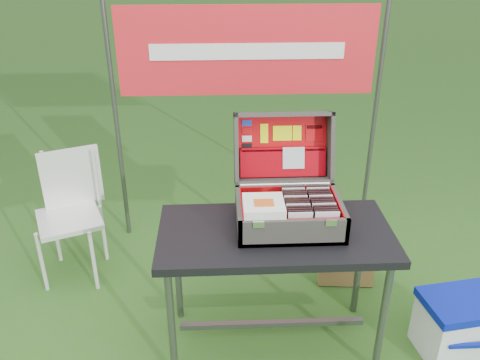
{
  "coord_description": "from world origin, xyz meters",
  "views": [
    {
      "loc": [
        -0.19,
        -2.05,
        2.0
      ],
      "look_at": [
        -0.09,
        0.1,
        0.91
      ],
      "focal_mm": 38.0,
      "sensor_mm": 36.0,
      "label": 1
    }
  ],
  "objects_px": {
    "cooler": "(457,325)",
    "cardboard_box": "(347,259)",
    "chair": "(69,221)",
    "table": "(273,289)",
    "suitcase": "(289,178)"
  },
  "relations": [
    {
      "from": "cardboard_box",
      "to": "chair",
      "type": "bearing_deg",
      "value": 179.53
    },
    {
      "from": "suitcase",
      "to": "cooler",
      "type": "height_order",
      "value": "suitcase"
    },
    {
      "from": "table",
      "to": "chair",
      "type": "relative_size",
      "value": 1.41
    },
    {
      "from": "cooler",
      "to": "cardboard_box",
      "type": "height_order",
      "value": "cardboard_box"
    },
    {
      "from": "chair",
      "to": "cardboard_box",
      "type": "height_order",
      "value": "chair"
    },
    {
      "from": "cooler",
      "to": "chair",
      "type": "distance_m",
      "value": 2.25
    },
    {
      "from": "chair",
      "to": "cardboard_box",
      "type": "relative_size",
      "value": 2.25
    },
    {
      "from": "cardboard_box",
      "to": "table",
      "type": "bearing_deg",
      "value": -131.47
    },
    {
      "from": "table",
      "to": "cardboard_box",
      "type": "relative_size",
      "value": 3.17
    },
    {
      "from": "chair",
      "to": "cardboard_box",
      "type": "distance_m",
      "value": 1.7
    },
    {
      "from": "cardboard_box",
      "to": "suitcase",
      "type": "bearing_deg",
      "value": -134.18
    },
    {
      "from": "table",
      "to": "suitcase",
      "type": "xyz_separation_m",
      "value": [
        0.07,
        0.1,
        0.58
      ]
    },
    {
      "from": "table",
      "to": "cooler",
      "type": "distance_m",
      "value": 0.96
    },
    {
      "from": "table",
      "to": "chair",
      "type": "height_order",
      "value": "chair"
    },
    {
      "from": "cooler",
      "to": "chair",
      "type": "relative_size",
      "value": 0.48
    }
  ]
}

